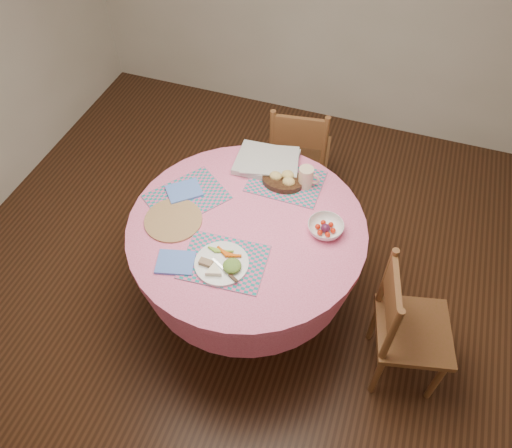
# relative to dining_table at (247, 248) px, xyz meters

# --- Properties ---
(ground) EXTENTS (4.00, 4.00, 0.00)m
(ground) POSITION_rel_dining_table_xyz_m (0.00, 0.00, -0.56)
(ground) COLOR #331C0F
(ground) RESTS_ON ground
(room_envelope) EXTENTS (4.01, 4.01, 2.71)m
(room_envelope) POSITION_rel_dining_table_xyz_m (0.00, 0.00, 1.16)
(room_envelope) COLOR silver
(room_envelope) RESTS_ON ground
(dining_table) EXTENTS (1.24, 1.24, 0.75)m
(dining_table) POSITION_rel_dining_table_xyz_m (0.00, 0.00, 0.00)
(dining_table) COLOR pink
(dining_table) RESTS_ON ground
(chair_right) EXTENTS (0.46, 0.47, 0.85)m
(chair_right) POSITION_rel_dining_table_xyz_m (0.90, -0.13, -0.11)
(chair_right) COLOR brown
(chair_right) RESTS_ON ground
(chair_back) EXTENTS (0.45, 0.44, 0.87)m
(chair_back) POSITION_rel_dining_table_xyz_m (0.03, 0.95, -0.10)
(chair_back) COLOR brown
(chair_back) RESTS_ON ground
(placemat_front) EXTENTS (0.42, 0.33, 0.01)m
(placemat_front) POSITION_rel_dining_table_xyz_m (-0.02, -0.25, 0.20)
(placemat_front) COLOR #167F7E
(placemat_front) RESTS_ON dining_table
(placemat_left) EXTENTS (0.48, 0.50, 0.01)m
(placemat_left) POSITION_rel_dining_table_xyz_m (-0.37, 0.08, 0.20)
(placemat_left) COLOR #167F7E
(placemat_left) RESTS_ON dining_table
(placemat_back) EXTENTS (0.40, 0.31, 0.01)m
(placemat_back) POSITION_rel_dining_table_xyz_m (0.10, 0.37, 0.20)
(placemat_back) COLOR #167F7E
(placemat_back) RESTS_ON dining_table
(wicker_trivet) EXTENTS (0.30, 0.30, 0.01)m
(wicker_trivet) POSITION_rel_dining_table_xyz_m (-0.37, -0.10, 0.20)
(wicker_trivet) COLOR #986341
(wicker_trivet) RESTS_ON dining_table
(napkin_near) EXTENTS (0.21, 0.18, 0.01)m
(napkin_near) POSITION_rel_dining_table_xyz_m (-0.24, -0.34, 0.20)
(napkin_near) COLOR #547AD9
(napkin_near) RESTS_ON dining_table
(napkin_far) EXTENTS (0.23, 0.22, 0.01)m
(napkin_far) POSITION_rel_dining_table_xyz_m (-0.40, 0.11, 0.21)
(napkin_far) COLOR #547AD9
(napkin_far) RESTS_ON placemat_left
(dinner_plate) EXTENTS (0.26, 0.26, 0.05)m
(dinner_plate) POSITION_rel_dining_table_xyz_m (-0.02, -0.28, 0.22)
(dinner_plate) COLOR white
(dinner_plate) RESTS_ON placemat_front
(bread_bowl) EXTENTS (0.23, 0.23, 0.08)m
(bread_bowl) POSITION_rel_dining_table_xyz_m (0.09, 0.35, 0.23)
(bread_bowl) COLOR black
(bread_bowl) RESTS_ON placemat_back
(latte_mug) EXTENTS (0.12, 0.08, 0.12)m
(latte_mug) POSITION_rel_dining_table_xyz_m (0.21, 0.37, 0.26)
(latte_mug) COLOR beige
(latte_mug) RESTS_ON placemat_back
(fruit_bowl) EXTENTS (0.23, 0.23, 0.06)m
(fruit_bowl) POSITION_rel_dining_table_xyz_m (0.39, 0.09, 0.22)
(fruit_bowl) COLOR white
(fruit_bowl) RESTS_ON dining_table
(newspaper_stack) EXTENTS (0.38, 0.31, 0.04)m
(newspaper_stack) POSITION_rel_dining_table_xyz_m (-0.04, 0.46, 0.22)
(newspaper_stack) COLOR silver
(newspaper_stack) RESTS_ON dining_table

